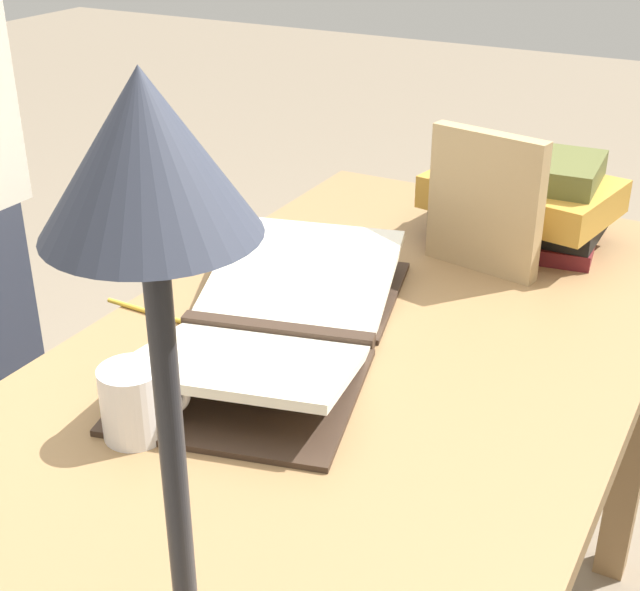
% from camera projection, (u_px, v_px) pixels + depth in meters
% --- Properties ---
extents(reading_desk, '(1.37, 0.73, 0.76)m').
position_uv_depth(reading_desk, '(349.00, 421.00, 1.24)').
color(reading_desk, '#937047').
rests_on(reading_desk, ground_plane).
extents(open_book, '(0.61, 0.41, 0.07)m').
position_uv_depth(open_book, '(277.00, 324.00, 1.23)').
color(open_book, '#38281E').
rests_on(open_book, reading_desk).
extents(book_stack_tall, '(0.25, 0.33, 0.15)m').
position_uv_depth(book_stack_tall, '(522.00, 199.00, 1.51)').
color(book_stack_tall, maroon).
rests_on(book_stack_tall, reading_desk).
extents(book_standing_upright, '(0.06, 0.19, 0.23)m').
position_uv_depth(book_standing_upright, '(485.00, 202.00, 1.39)').
color(book_standing_upright, tan).
rests_on(book_standing_upright, reading_desk).
extents(reading_lamp, '(0.13, 0.13, 0.50)m').
position_uv_depth(reading_lamp, '(155.00, 254.00, 0.53)').
color(reading_lamp, '#2D2D33').
rests_on(reading_lamp, reading_desk).
extents(coffee_mug, '(0.09, 0.09, 0.09)m').
position_uv_depth(coffee_mug, '(135.00, 402.00, 1.01)').
color(coffee_mug, white).
rests_on(coffee_mug, reading_desk).
extents(pencil, '(0.01, 0.17, 0.01)m').
position_uv_depth(pencil, '(152.00, 313.00, 1.29)').
color(pencil, gold).
rests_on(pencil, reading_desk).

